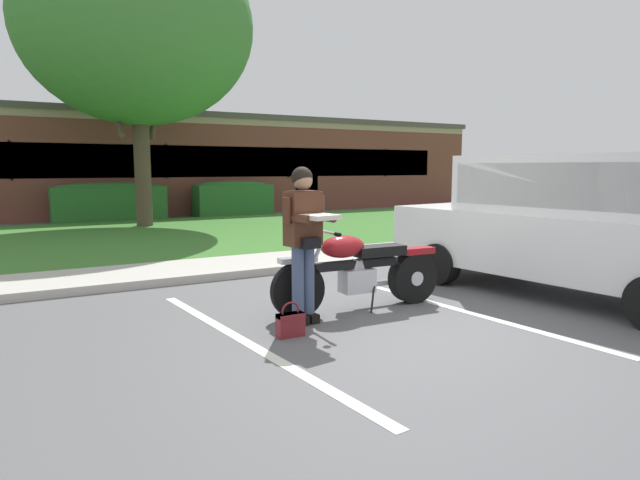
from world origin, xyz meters
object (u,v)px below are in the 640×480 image
at_px(rider_person, 304,232).
at_px(shade_tree, 137,26).
at_px(handbag, 291,323).
at_px(hedge_left, 110,201).
at_px(motorcycle, 365,270).
at_px(hedge_center_left, 233,198).
at_px(parked_suv_adjacent, 574,224).
at_px(brick_building, 131,164).

height_order(rider_person, shade_tree, shade_tree).
distance_m(handbag, hedge_left, 13.39).
height_order(motorcycle, hedge_center_left, hedge_center_left).
distance_m(rider_person, hedge_left, 13.02).
distance_m(motorcycle, shade_tree, 11.67).
distance_m(parked_suv_adjacent, hedge_left, 14.09).
bearing_deg(hedge_left, motorcycle, -86.19).
distance_m(motorcycle, brick_building, 19.69).
relative_size(handbag, brick_building, 0.01).
distance_m(motorcycle, hedge_center_left, 13.25).
relative_size(rider_person, brick_building, 0.06).
relative_size(motorcycle, shade_tree, 0.27).
bearing_deg(handbag, hedge_left, 88.23).
height_order(hedge_center_left, brick_building, brick_building).
bearing_deg(hedge_center_left, shade_tree, -147.04).
xyz_separation_m(handbag, hedge_center_left, (4.53, 13.37, 0.51)).
bearing_deg(shade_tree, hedge_center_left, 32.96).
height_order(shade_tree, hedge_center_left, shade_tree).
height_order(handbag, hedge_center_left, hedge_center_left).
relative_size(motorcycle, hedge_center_left, 0.83).
bearing_deg(brick_building, motorcycle, -93.41).
xyz_separation_m(hedge_left, brick_building, (2.02, 6.77, 1.19)).
height_order(motorcycle, shade_tree, shade_tree).
bearing_deg(hedge_left, shade_tree, -76.42).
height_order(shade_tree, brick_building, shade_tree).
bearing_deg(motorcycle, hedge_left, 93.81).
distance_m(handbag, shade_tree, 12.33).
distance_m(motorcycle, rider_person, 1.07).
height_order(rider_person, handbag, rider_person).
relative_size(parked_suv_adjacent, hedge_left, 1.48).
relative_size(shade_tree, hedge_center_left, 3.02).
distance_m(motorcycle, handbag, 1.42).
relative_size(motorcycle, brick_building, 0.08).
bearing_deg(hedge_left, parked_suv_adjacent, -74.83).
bearing_deg(motorcycle, handbag, -157.31).
relative_size(shade_tree, hedge_left, 2.42).
height_order(handbag, brick_building, brick_building).
height_order(handbag, hedge_left, hedge_left).
relative_size(handbag, parked_suv_adjacent, 0.07).
bearing_deg(parked_suv_adjacent, hedge_center_left, 88.18).
xyz_separation_m(parked_suv_adjacent, hedge_left, (-3.69, 13.59, -0.30)).
relative_size(hedge_left, brick_building, 0.12).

